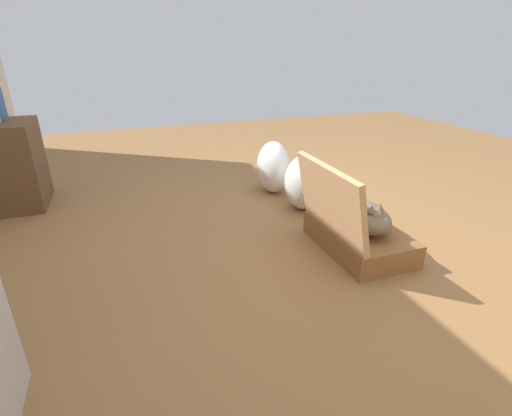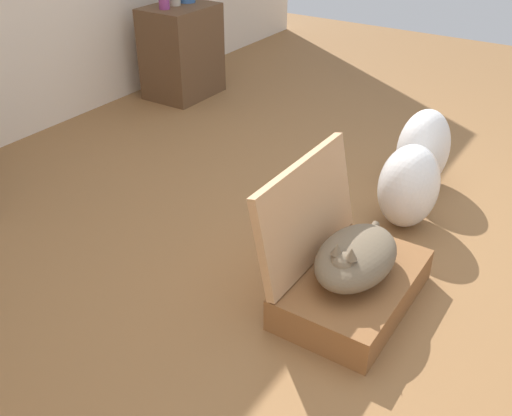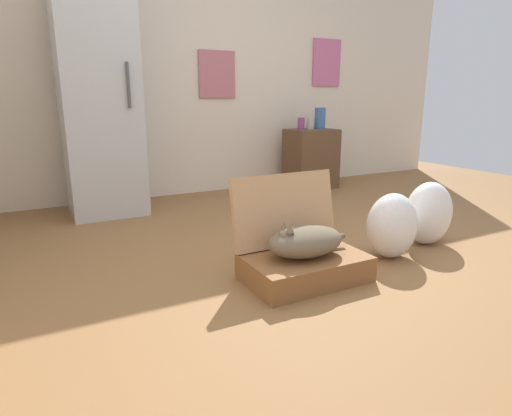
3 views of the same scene
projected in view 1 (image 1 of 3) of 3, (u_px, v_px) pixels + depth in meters
name	position (u px, v px, depth m)	size (l,w,h in m)	color
ground_plane	(295.00, 227.00, 2.60)	(7.68, 7.68, 0.00)	olive
suitcase_base	(359.00, 238.00, 2.31)	(0.66, 0.42, 0.14)	brown
suitcase_lid	(330.00, 200.00, 2.13)	(0.66, 0.42, 0.04)	tan
cat	(362.00, 215.00, 2.24)	(0.52, 0.28, 0.21)	brown
plastic_bag_white	(304.00, 183.00, 2.83)	(0.34, 0.28, 0.41)	white
plastic_bag_clear	(273.00, 167.00, 3.16)	(0.36, 0.26, 0.43)	white
side_table	(12.00, 165.00, 2.84)	(0.51, 0.40, 0.65)	brown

